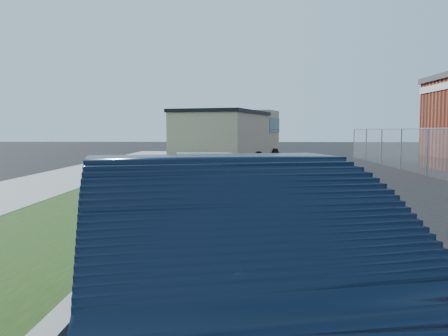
{
  "coord_description": "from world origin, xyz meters",
  "views": [
    {
      "loc": [
        -1.03,
        -8.32,
        1.76
      ],
      "look_at": [
        -1.4,
        1.0,
        1.0
      ],
      "focal_mm": 38.0,
      "sensor_mm": 36.0,
      "label": 1
    }
  ],
  "objects_px": {
    "parking_meter": "(153,175)",
    "navy_sedan": "(228,290)",
    "white_wagon": "(206,182)",
    "dump_truck": "(232,138)"
  },
  "relations": [
    {
      "from": "parking_meter",
      "to": "dump_truck",
      "type": "xyz_separation_m",
      "value": [
        1.14,
        9.8,
        0.45
      ]
    },
    {
      "from": "parking_meter",
      "to": "white_wagon",
      "type": "relative_size",
      "value": 0.28
    },
    {
      "from": "parking_meter",
      "to": "navy_sedan",
      "type": "bearing_deg",
      "value": -97.87
    },
    {
      "from": "white_wagon",
      "to": "dump_truck",
      "type": "distance_m",
      "value": 7.61
    },
    {
      "from": "parking_meter",
      "to": "dump_truck",
      "type": "distance_m",
      "value": 9.87
    },
    {
      "from": "white_wagon",
      "to": "dump_truck",
      "type": "bearing_deg",
      "value": 81.3
    },
    {
      "from": "navy_sedan",
      "to": "parking_meter",
      "type": "bearing_deg",
      "value": 89.06
    },
    {
      "from": "parking_meter",
      "to": "navy_sedan",
      "type": "distance_m",
      "value": 5.45
    },
    {
      "from": "parking_meter",
      "to": "white_wagon",
      "type": "bearing_deg",
      "value": 48.42
    },
    {
      "from": "white_wagon",
      "to": "navy_sedan",
      "type": "xyz_separation_m",
      "value": [
        0.71,
        -7.5,
        0.18
      ]
    }
  ]
}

